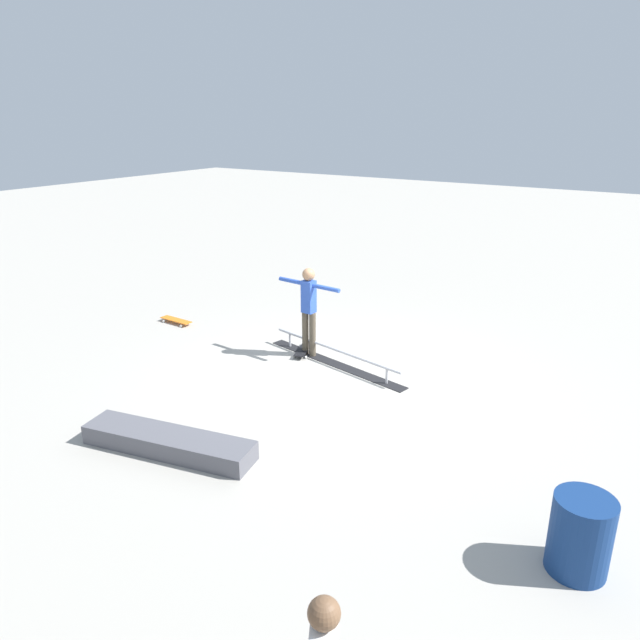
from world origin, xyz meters
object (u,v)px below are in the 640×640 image
object	(u,v)px
skate_ledge	(168,442)
loose_skateboard_orange	(176,320)
skater_main	(309,306)
grind_rail	(335,357)
trash_bin	(580,535)
skateboard_main	(304,349)

from	to	relation	value
skate_ledge	loose_skateboard_orange	size ratio (longest dim) A/B	3.04
skate_ledge	loose_skateboard_orange	bearing A→B (deg)	-45.41
skater_main	loose_skateboard_orange	distance (m)	3.55
skater_main	loose_skateboard_orange	bearing A→B (deg)	5.55
grind_rail	trash_bin	distance (m)	5.65
skateboard_main	trash_bin	bearing A→B (deg)	40.30
grind_rail	skate_ledge	size ratio (longest dim) A/B	1.28
skater_main	trash_bin	world-z (taller)	skater_main
grind_rail	skater_main	xyz separation A→B (m)	(0.63, -0.10, 0.85)
skateboard_main	loose_skateboard_orange	world-z (taller)	same
grind_rail	skate_ledge	distance (m)	3.76
loose_skateboard_orange	grind_rail	bearing A→B (deg)	-178.24
loose_skateboard_orange	trash_bin	bearing A→B (deg)	162.48
skate_ledge	skater_main	bearing A→B (deg)	-85.93
grind_rail	trash_bin	bearing A→B (deg)	158.50
loose_skateboard_orange	skater_main	bearing A→B (deg)	-176.58
grind_rail	loose_skateboard_orange	world-z (taller)	grind_rail
grind_rail	skateboard_main	world-z (taller)	grind_rail
grind_rail	trash_bin	xyz separation A→B (m)	(-4.72, 3.09, 0.28)
grind_rail	skate_ledge	xyz separation A→B (m)	(0.36, 3.74, 0.00)
grind_rail	skater_main	size ratio (longest dim) A/B	1.86
skater_main	loose_skateboard_orange	size ratio (longest dim) A/B	2.10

